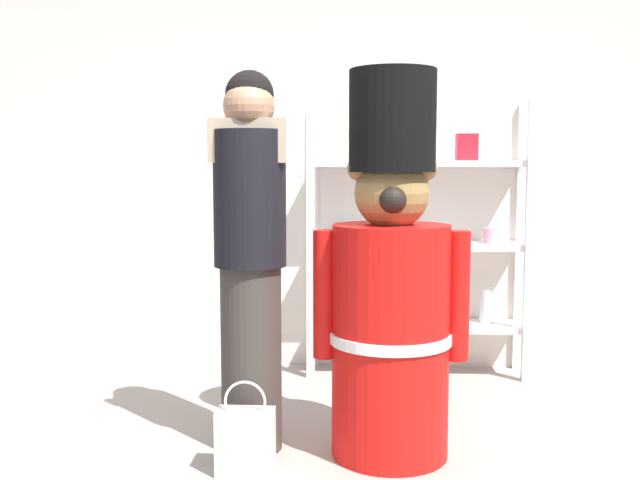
# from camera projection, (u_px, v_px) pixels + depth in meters

# --- Properties ---
(back_wall) EXTENTS (6.40, 0.12, 2.60)m
(back_wall) POSITION_uv_depth(u_px,v_px,m) (343.00, 172.00, 4.82)
(back_wall) COLOR silver
(back_wall) RESTS_ON ground_plane
(merchandise_shelf) EXTENTS (1.40, 0.35, 1.74)m
(merchandise_shelf) POSITION_uv_depth(u_px,v_px,m) (416.00, 237.00, 4.61)
(merchandise_shelf) COLOR white
(merchandise_shelf) RESTS_ON ground_plane
(teddy_bear_guard) EXTENTS (0.71, 0.56, 1.76)m
(teddy_bear_guard) POSITION_uv_depth(u_px,v_px,m) (391.00, 293.00, 3.28)
(teddy_bear_guard) COLOR red
(teddy_bear_guard) RESTS_ON ground_plane
(person_shopper) EXTENTS (0.35, 0.34, 1.77)m
(person_shopper) POSITION_uv_depth(u_px,v_px,m) (250.00, 252.00, 3.34)
(person_shopper) COLOR #38332D
(person_shopper) RESTS_ON ground_plane
(shopping_bag) EXTENTS (0.25, 0.14, 0.41)m
(shopping_bag) POSITION_uv_depth(u_px,v_px,m) (245.00, 440.00, 3.13)
(shopping_bag) COLOR silver
(shopping_bag) RESTS_ON ground_plane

